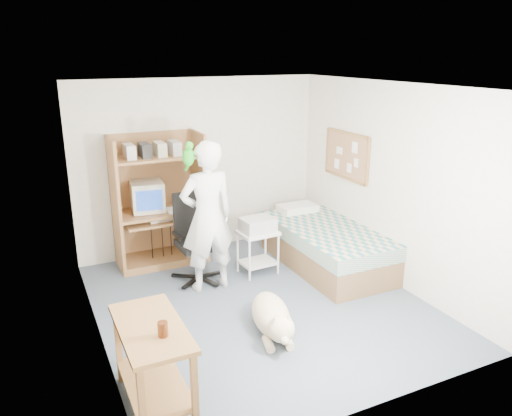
% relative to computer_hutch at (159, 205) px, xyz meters
% --- Properties ---
extents(floor, '(4.00, 4.00, 0.00)m').
position_rel_computer_hutch_xyz_m(floor, '(0.70, -1.74, -0.82)').
color(floor, '#485662').
rests_on(floor, ground).
extents(wall_back, '(3.60, 0.02, 2.50)m').
position_rel_computer_hutch_xyz_m(wall_back, '(0.70, 0.26, 0.43)').
color(wall_back, beige).
rests_on(wall_back, floor).
extents(wall_right, '(0.02, 4.00, 2.50)m').
position_rel_computer_hutch_xyz_m(wall_right, '(2.50, -1.74, 0.43)').
color(wall_right, beige).
rests_on(wall_right, floor).
extents(wall_left, '(0.02, 4.00, 2.50)m').
position_rel_computer_hutch_xyz_m(wall_left, '(-1.10, -1.74, 0.43)').
color(wall_left, beige).
rests_on(wall_left, floor).
extents(ceiling, '(3.60, 4.00, 0.02)m').
position_rel_computer_hutch_xyz_m(ceiling, '(0.70, -1.74, 1.68)').
color(ceiling, white).
rests_on(ceiling, wall_back).
extents(computer_hutch, '(1.20, 0.63, 1.80)m').
position_rel_computer_hutch_xyz_m(computer_hutch, '(0.00, 0.00, 0.00)').
color(computer_hutch, brown).
rests_on(computer_hutch, floor).
extents(bed, '(1.02, 2.02, 0.66)m').
position_rel_computer_hutch_xyz_m(bed, '(2.00, -1.12, -0.53)').
color(bed, brown).
rests_on(bed, floor).
extents(side_desk, '(0.50, 1.00, 0.75)m').
position_rel_computer_hutch_xyz_m(side_desk, '(-0.85, -2.94, -0.33)').
color(side_desk, brown).
rests_on(side_desk, floor).
extents(corkboard, '(0.04, 0.94, 0.66)m').
position_rel_computer_hutch_xyz_m(corkboard, '(2.47, -0.84, 0.63)').
color(corkboard, brown).
rests_on(corkboard, wall_right).
extents(office_chair, '(0.63, 0.63, 1.12)m').
position_rel_computer_hutch_xyz_m(office_chair, '(0.27, -0.75, -0.42)').
color(office_chair, black).
rests_on(office_chair, floor).
extents(person, '(0.70, 0.47, 1.86)m').
position_rel_computer_hutch_xyz_m(person, '(0.32, -1.07, 0.11)').
color(person, white).
rests_on(person, floor).
extents(parrot, '(0.14, 0.24, 0.38)m').
position_rel_computer_hutch_xyz_m(parrot, '(0.12, -1.05, 0.88)').
color(parrot, '#148B15').
rests_on(parrot, person).
extents(dog, '(0.56, 1.16, 0.44)m').
position_rel_computer_hutch_xyz_m(dog, '(0.54, -2.36, -0.63)').
color(dog, tan).
rests_on(dog, floor).
extents(printer_cart, '(0.52, 0.42, 0.59)m').
position_rel_computer_hutch_xyz_m(printer_cart, '(1.06, -0.93, -0.43)').
color(printer_cart, silver).
rests_on(printer_cart, floor).
extents(printer, '(0.44, 0.35, 0.18)m').
position_rel_computer_hutch_xyz_m(printer, '(1.06, -0.93, -0.14)').
color(printer, '#B1B0AC').
rests_on(printer, printer_cart).
extents(crt_monitor, '(0.47, 0.49, 0.40)m').
position_rel_computer_hutch_xyz_m(crt_monitor, '(-0.15, 0.01, 0.15)').
color(crt_monitor, beige).
rests_on(crt_monitor, computer_hutch).
extents(keyboard, '(0.46, 0.20, 0.03)m').
position_rel_computer_hutch_xyz_m(keyboard, '(0.03, -0.16, -0.15)').
color(keyboard, beige).
rests_on(keyboard, computer_hutch).
extents(pencil_cup, '(0.08, 0.08, 0.12)m').
position_rel_computer_hutch_xyz_m(pencil_cup, '(0.39, -0.09, -0.00)').
color(pencil_cup, gold).
rests_on(pencil_cup, computer_hutch).
extents(drink_glass, '(0.08, 0.08, 0.12)m').
position_rel_computer_hutch_xyz_m(drink_glass, '(-0.80, -3.12, -0.01)').
color(drink_glass, '#411C0A').
rests_on(drink_glass, side_desk).
extents(floor_box_b, '(0.22, 0.25, 0.08)m').
position_rel_computer_hutch_xyz_m(floor_box_b, '(-0.78, -2.70, -0.78)').
color(floor_box_b, beige).
rests_on(floor_box_b, floor).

